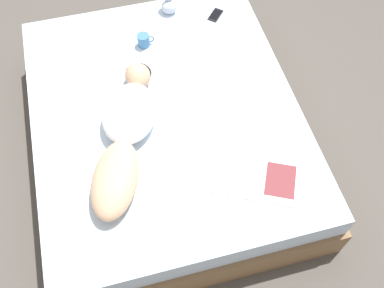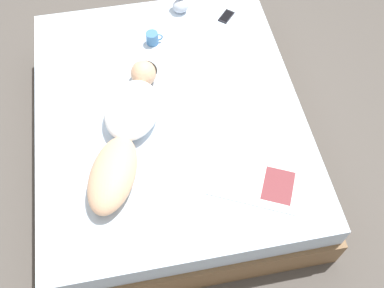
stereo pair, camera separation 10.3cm
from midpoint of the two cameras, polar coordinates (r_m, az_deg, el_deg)
ground_plane at (r=3.44m, az=-1.84°, el=-0.06°), size 12.00×12.00×0.00m
bed at (r=3.25m, az=-1.95°, el=2.11°), size 1.84×2.21×0.47m
person at (r=2.87m, az=-7.26°, el=2.01°), size 0.64×1.18×0.19m
open_magazine at (r=2.78m, az=9.26°, el=-4.67°), size 0.64×0.54×0.01m
coffee_mug at (r=3.42m, az=-4.16°, el=13.26°), size 0.12×0.09×0.10m
cell_phone at (r=3.66m, az=5.22°, el=15.82°), size 0.15×0.16×0.01m
plush_toy at (r=3.65m, az=-0.70°, el=17.53°), size 0.12×0.14×0.17m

